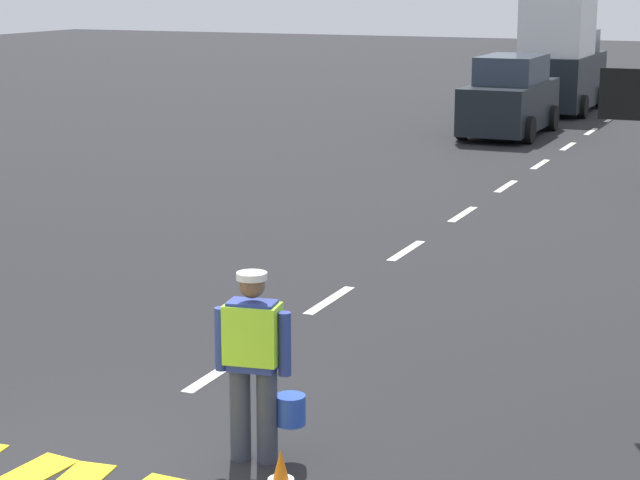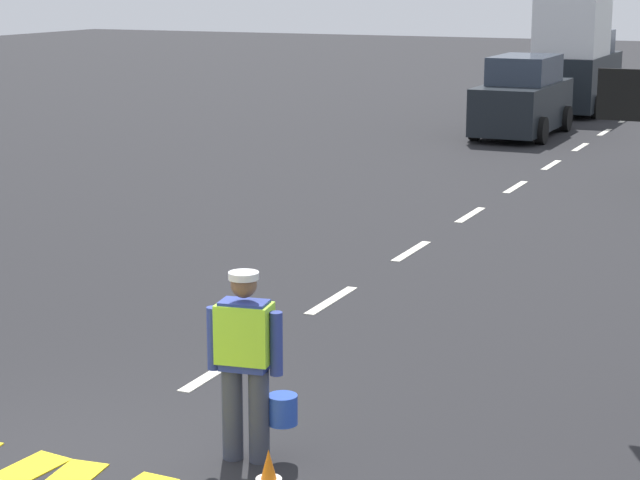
{
  "view_description": "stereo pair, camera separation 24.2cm",
  "coord_description": "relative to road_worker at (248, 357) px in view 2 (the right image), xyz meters",
  "views": [
    {
      "loc": [
        5.59,
        -7.62,
        4.08
      ],
      "look_at": [
        0.41,
        4.44,
        1.1
      ],
      "focal_mm": 65.57,
      "sensor_mm": 36.0,
      "label": 1
    },
    {
      "loc": [
        5.81,
        -7.52,
        4.08
      ],
      "look_at": [
        0.41,
        4.44,
        1.1
      ],
      "focal_mm": 65.57,
      "sensor_mm": 36.0,
      "label": 2
    }
  ],
  "objects": [
    {
      "name": "lane_center_line",
      "position": [
        -1.38,
        24.4,
        -0.93
      ],
      "size": [
        0.14,
        46.4,
        0.01
      ],
      "color": "silver",
      "rests_on": "ground"
    },
    {
      "name": "car_oncoming_second",
      "position": [
        -3.24,
        21.41,
        0.02
      ],
      "size": [
        1.92,
        4.34,
        2.06
      ],
      "color": "black",
      "rests_on": "ground"
    },
    {
      "name": "delivery_truck",
      "position": [
        -3.15,
        27.09,
        0.68
      ],
      "size": [
        2.16,
        4.6,
        3.54
      ],
      "color": "black",
      "rests_on": "ground"
    },
    {
      "name": "ground_plane",
      "position": [
        -1.38,
        20.2,
        -0.93
      ],
      "size": [
        96.0,
        96.0,
        0.0
      ],
      "primitive_type": "plane",
      "color": "black"
    },
    {
      "name": "road_worker",
      "position": [
        0.0,
        0.0,
        0.0
      ],
      "size": [
        0.74,
        0.45,
        1.67
      ],
      "color": "#383D4C",
      "rests_on": "ground"
    }
  ]
}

